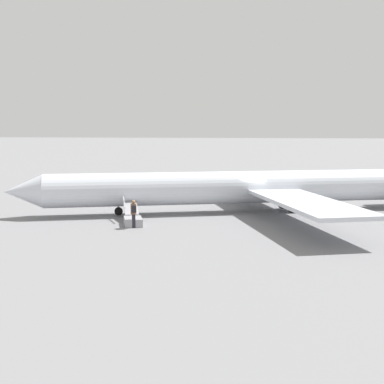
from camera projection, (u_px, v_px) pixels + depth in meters
ground_plane at (249, 212)px, 39.47m from camera, size 600.00×600.00×0.00m
airplane_main at (261, 187)px, 39.42m from camera, size 33.82×26.75×6.20m
boarding_stairs at (133, 219)px, 34.24m from camera, size 2.31×4.12×1.59m
passenger at (134, 212)px, 32.97m from camera, size 0.43×0.57×1.74m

